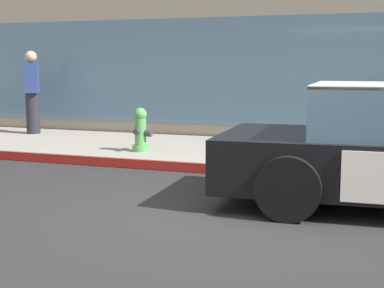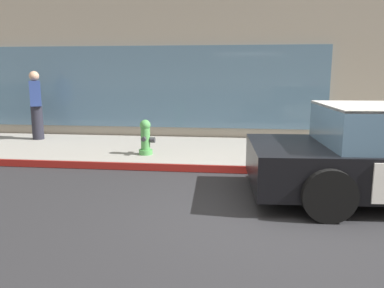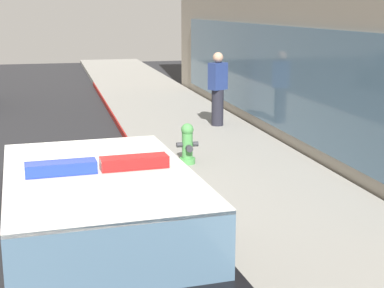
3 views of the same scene
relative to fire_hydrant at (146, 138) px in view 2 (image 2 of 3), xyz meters
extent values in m
plane|color=#262628|center=(2.28, -2.91, -0.50)|extent=(48.00, 48.00, 0.00)
cube|color=gray|center=(2.28, 0.76, -0.43)|extent=(48.00, 3.02, 0.15)
cube|color=maroon|center=(2.28, -0.76, -0.43)|extent=(28.80, 0.04, 0.14)
cube|color=gray|center=(0.18, 6.82, 3.71)|extent=(21.94, 8.98, 8.42)
cube|color=slate|center=(-2.45, 2.29, 0.95)|extent=(13.16, 0.08, 2.10)
cube|color=silver|center=(2.86, -1.98, 0.16)|extent=(1.54, 1.91, 0.05)
cylinder|color=black|center=(2.91, -1.05, -0.16)|extent=(0.69, 0.26, 0.68)
cylinder|color=black|center=(3.02, -2.91, -0.16)|extent=(0.69, 0.26, 0.68)
cylinder|color=#4C994C|center=(-0.01, 0.00, -0.30)|extent=(0.28, 0.28, 0.10)
cylinder|color=#4C994C|center=(-0.01, 0.00, -0.03)|extent=(0.19, 0.19, 0.45)
sphere|color=#4C994C|center=(-0.01, 0.00, 0.26)|extent=(0.22, 0.22, 0.22)
cylinder|color=#333338|center=(-0.01, 0.00, 0.34)|extent=(0.06, 0.06, 0.05)
cylinder|color=#333338|center=(-0.01, -0.15, 0.00)|extent=(0.09, 0.10, 0.09)
cylinder|color=#333338|center=(-0.01, 0.15, 0.00)|extent=(0.09, 0.10, 0.09)
cylinder|color=#333338|center=(0.14, 0.00, -0.04)|extent=(0.10, 0.12, 0.12)
cylinder|color=#23232D|center=(-3.16, 1.47, 0.07)|extent=(0.28, 0.28, 0.85)
cube|color=navy|center=(-3.16, 1.47, 0.81)|extent=(0.42, 0.48, 0.62)
sphere|color=tan|center=(-3.16, 1.47, 1.24)|extent=(0.24, 0.24, 0.24)
camera|label=1|loc=(4.07, -8.64, 1.10)|focal=53.91mm
camera|label=2|loc=(1.88, -7.60, 1.34)|focal=35.76mm
camera|label=3|loc=(9.63, -2.27, 2.35)|focal=53.92mm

